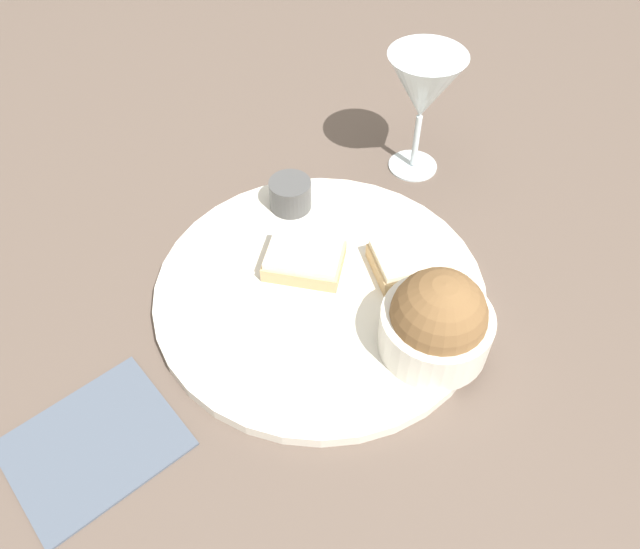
# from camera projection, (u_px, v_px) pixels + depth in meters

# --- Properties ---
(ground_plane) EXTENTS (4.00, 4.00, 0.00)m
(ground_plane) POSITION_uv_depth(u_px,v_px,m) (320.00, 295.00, 0.68)
(ground_plane) COLOR brown
(dinner_plate) EXTENTS (0.36, 0.36, 0.01)m
(dinner_plate) POSITION_uv_depth(u_px,v_px,m) (320.00, 291.00, 0.68)
(dinner_plate) COLOR silver
(dinner_plate) RESTS_ON ground_plane
(salad_bowl) EXTENTS (0.11, 0.11, 0.09)m
(salad_bowl) POSITION_uv_depth(u_px,v_px,m) (437.00, 322.00, 0.59)
(salad_bowl) COLOR silver
(salad_bowl) RESTS_ON dinner_plate
(sauce_ramekin) EXTENTS (0.05, 0.05, 0.04)m
(sauce_ramekin) POSITION_uv_depth(u_px,v_px,m) (290.00, 193.00, 0.74)
(sauce_ramekin) COLOR #4C4C4C
(sauce_ramekin) RESTS_ON dinner_plate
(cheese_toast_near) EXTENTS (0.10, 0.09, 0.03)m
(cheese_toast_near) POSITION_uv_depth(u_px,v_px,m) (304.00, 259.00, 0.68)
(cheese_toast_near) COLOR tan
(cheese_toast_near) RESTS_ON dinner_plate
(cheese_toast_far) EXTENTS (0.08, 0.07, 0.03)m
(cheese_toast_far) POSITION_uv_depth(u_px,v_px,m) (409.00, 260.00, 0.68)
(cheese_toast_far) COLOR tan
(cheese_toast_far) RESTS_ON dinner_plate
(wine_glass) EXTENTS (0.09, 0.09, 0.16)m
(wine_glass) POSITION_uv_depth(u_px,v_px,m) (423.00, 90.00, 0.74)
(wine_glass) COLOR silver
(wine_glass) RESTS_ON ground_plane
(napkin) EXTENTS (0.19, 0.18, 0.01)m
(napkin) POSITION_uv_depth(u_px,v_px,m) (94.00, 444.00, 0.56)
(napkin) COLOR #4C5666
(napkin) RESTS_ON ground_plane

